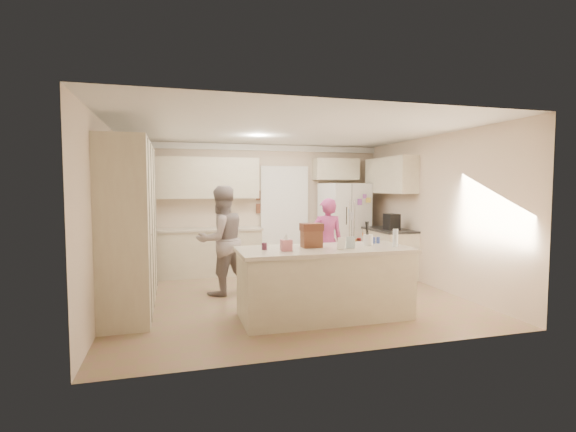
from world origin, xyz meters
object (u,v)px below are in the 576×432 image
object	(u,v)px
utensil_crock	(368,240)
teen_boy	(221,240)
island_base	(324,284)
tissue_box	(286,245)
teen_girl	(327,242)
refrigerator	(344,226)
dollhouse_body	(311,239)
coffee_maker	(392,222)

from	to	relation	value
utensil_crock	teen_boy	xyz separation A→B (m)	(-1.83, 1.52, -0.13)
island_base	teen_boy	world-z (taller)	teen_boy
island_base	teen_boy	bearing A→B (deg)	126.93
tissue_box	teen_girl	xyz separation A→B (m)	(1.21, 1.74, -0.23)
island_base	teen_girl	world-z (taller)	teen_girl
refrigerator	dollhouse_body	world-z (taller)	refrigerator
tissue_box	dollhouse_body	world-z (taller)	dollhouse_body
utensil_crock	dollhouse_body	distance (m)	0.80
refrigerator	tissue_box	bearing A→B (deg)	-134.91
refrigerator	island_base	distance (m)	3.36
tissue_box	coffee_maker	bearing A→B (deg)	37.57
refrigerator	utensil_crock	xyz separation A→B (m)	(-0.89, -2.90, 0.10)
refrigerator	teen_girl	world-z (taller)	refrigerator
utensil_crock	dollhouse_body	xyz separation A→B (m)	(-0.80, 0.05, 0.04)
dollhouse_body	teen_girl	bearing A→B (deg)	62.41
utensil_crock	refrigerator	bearing A→B (deg)	72.92
refrigerator	dollhouse_body	bearing A→B (deg)	-131.15
tissue_box	dollhouse_body	distance (m)	0.45
teen_boy	tissue_box	bearing A→B (deg)	86.57
tissue_box	teen_girl	size ratio (longest dim) A/B	0.09
coffee_maker	dollhouse_body	size ratio (longest dim) A/B	1.15
dollhouse_body	refrigerator	bearing A→B (deg)	59.32
island_base	dollhouse_body	distance (m)	0.62
utensil_crock	teen_girl	xyz separation A→B (m)	(0.01, 1.59, -0.23)
island_base	refrigerator	bearing A→B (deg)	62.42
refrigerator	tissue_box	size ratio (longest dim) A/B	12.86
tissue_box	island_base	bearing A→B (deg)	10.30
coffee_maker	tissue_box	xyz separation A→B (m)	(-2.60, -2.00, -0.07)
teen_girl	dollhouse_body	bearing A→B (deg)	70.92
tissue_box	refrigerator	bearing A→B (deg)	55.57
teen_boy	utensil_crock	bearing A→B (deg)	116.27
refrigerator	coffee_maker	bearing A→B (deg)	-74.68
coffee_maker	teen_girl	size ratio (longest dim) A/B	0.20
island_base	dollhouse_body	size ratio (longest dim) A/B	8.46
coffee_maker	teen_boy	world-z (taller)	teen_boy
refrigerator	tissue_box	distance (m)	3.70
dollhouse_body	teen_boy	xyz separation A→B (m)	(-1.03, 1.47, -0.16)
island_base	teen_girl	bearing A→B (deg)	68.22
refrigerator	island_base	size ratio (longest dim) A/B	0.82
tissue_box	teen_girl	distance (m)	2.13
utensil_crock	tissue_box	size ratio (longest dim) A/B	1.07
island_base	tissue_box	bearing A→B (deg)	-169.70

